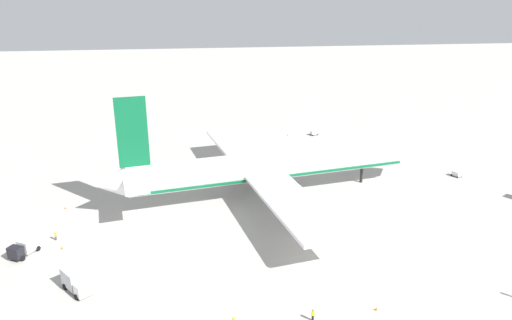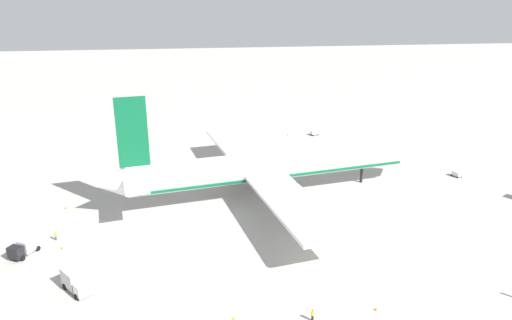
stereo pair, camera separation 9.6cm
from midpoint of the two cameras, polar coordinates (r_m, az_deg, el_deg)
name	(u,v)px [view 2 (the right image)]	position (r m, az deg, el deg)	size (l,w,h in m)	color
ground_plane	(274,194)	(106.95, 2.19, -4.09)	(600.00, 600.00, 0.00)	#ADA8A0
airliner	(269,166)	(104.13, 1.55, -0.76)	(74.76, 67.64, 24.08)	white
service_truck_1	(75,281)	(78.69, -20.86, -13.43)	(5.39, 6.05, 3.15)	white
service_truck_2	(25,247)	(91.99, -26.01, -9.33)	(4.58, 5.86, 2.61)	black
baggage_cart_0	(457,174)	(126.49, 22.98, -1.53)	(2.22, 2.91, 1.31)	gray
baggage_cart_1	(314,133)	(151.61, 7.02, 3.26)	(3.17, 2.18, 1.40)	#595B60
ground_worker_1	(55,236)	(94.88, -22.94, -8.37)	(0.44, 0.44, 1.74)	#3F3F47
ground_worker_3	(313,315)	(68.96, 6.86, -18.02)	(0.52, 0.52, 1.79)	black
traffic_cone_0	(288,135)	(150.48, 3.88, 3.05)	(0.36, 0.36, 0.55)	orange
traffic_cone_1	(65,208)	(107.31, -21.91, -5.33)	(0.36, 0.36, 0.55)	orange
traffic_cone_2	(376,309)	(72.74, 14.27, -16.93)	(0.36, 0.36, 0.55)	orange
traffic_cone_3	(62,248)	(91.63, -22.28, -9.72)	(0.36, 0.36, 0.55)	orange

